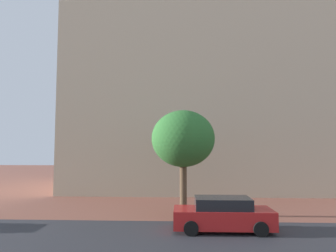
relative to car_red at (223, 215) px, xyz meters
The scene contains 5 objects.
ground_plane 2.38m from the car_red, 154.61° to the right, with size 120.00×120.00×0.00m, color brown.
street_asphalt_strip 2.57m from the car_red, 146.36° to the right, with size 120.00×6.20×0.00m, color #2D2D33.
landmark_building 19.13m from the car_red, 91.43° to the left, with size 23.67×14.30×34.40m.
car_red is the anchor object (origin of this frame).
tree_curb_far 5.08m from the car_red, 119.64° to the left, with size 3.61×3.61×5.95m.
Camera 1 is at (0.19, -3.27, 3.66)m, focal length 32.44 mm.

